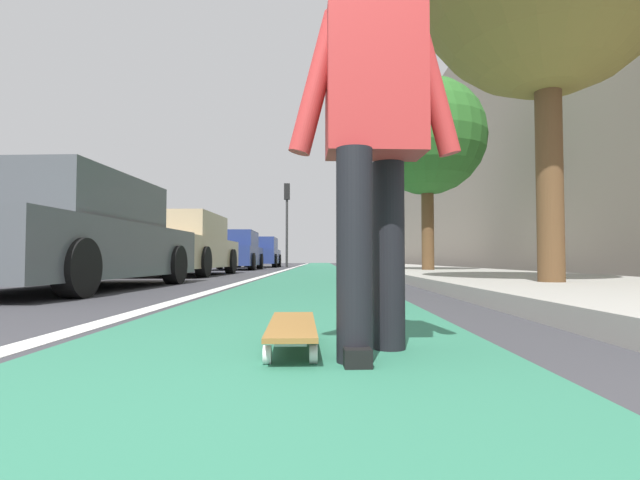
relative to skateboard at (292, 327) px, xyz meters
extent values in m
plane|color=#38383D|center=(8.88, 0.07, -0.09)|extent=(80.00, 80.00, 0.00)
cube|color=#2D7256|center=(22.88, 0.07, -0.09)|extent=(56.00, 2.00, 0.00)
cube|color=silver|center=(18.88, 1.22, -0.09)|extent=(52.00, 0.16, 0.01)
cube|color=#9E9B93|center=(16.88, -3.07, -0.02)|extent=(52.00, 3.20, 0.14)
cube|color=gray|center=(20.88, -5.90, 4.04)|extent=(40.00, 1.20, 8.26)
cylinder|color=white|center=(0.30, 0.10, -0.06)|extent=(0.07, 0.03, 0.07)
cylinder|color=white|center=(0.30, -0.07, -0.06)|extent=(0.07, 0.03, 0.07)
cylinder|color=white|center=(-0.30, 0.07, -0.06)|extent=(0.07, 0.03, 0.07)
cylinder|color=white|center=(-0.30, -0.10, -0.06)|extent=(0.07, 0.03, 0.07)
cube|color=silver|center=(0.30, 0.01, -0.01)|extent=(0.07, 0.12, 0.02)
cube|color=silver|center=(-0.30, -0.01, -0.01)|extent=(0.07, 0.12, 0.02)
cube|color=olive|center=(0.00, 0.00, 0.01)|extent=(0.85, 0.24, 0.02)
cylinder|color=black|center=(-0.27, -0.26, 0.32)|extent=(0.14, 0.14, 0.82)
cylinder|color=black|center=(-0.01, -0.42, 0.32)|extent=(0.14, 0.14, 0.82)
cube|color=black|center=(-0.27, -0.26, -0.06)|extent=(0.26, 0.11, 0.07)
cube|color=#B22D2D|center=(-0.15, -0.35, 1.03)|extent=(0.26, 0.41, 0.60)
cylinder|color=#B22D2D|center=(-0.16, -0.11, 1.03)|extent=(0.10, 0.24, 0.60)
cylinder|color=#B22D2D|center=(-0.14, -0.59, 1.03)|extent=(0.10, 0.24, 0.60)
cube|color=#4C5156|center=(4.15, 3.18, 0.42)|extent=(4.60, 2.09, 0.70)
cube|color=#4C5156|center=(4.00, 3.18, 1.07)|extent=(2.56, 1.85, 0.60)
cube|color=#4C606B|center=(5.24, 3.13, 1.07)|extent=(0.11, 1.67, 0.51)
cylinder|color=black|center=(5.59, 4.01, 0.21)|extent=(0.62, 0.25, 0.61)
cylinder|color=black|center=(5.51, 2.22, 0.21)|extent=(0.62, 0.25, 0.61)
cylinder|color=black|center=(2.71, 2.34, 0.21)|extent=(0.62, 0.25, 0.61)
cube|color=tan|center=(9.67, 3.27, 0.45)|extent=(4.58, 1.90, 0.70)
cube|color=tan|center=(9.52, 3.28, 1.10)|extent=(2.53, 1.71, 0.60)
cube|color=#4C606B|center=(10.77, 3.25, 1.10)|extent=(0.07, 1.59, 0.51)
cylinder|color=black|center=(11.10, 4.11, 0.24)|extent=(0.68, 0.23, 0.67)
cylinder|color=black|center=(11.06, 2.39, 0.24)|extent=(0.68, 0.23, 0.67)
cylinder|color=black|center=(8.28, 4.16, 0.24)|extent=(0.68, 0.23, 0.67)
cylinder|color=black|center=(8.25, 2.44, 0.24)|extent=(0.68, 0.23, 0.67)
cube|color=navy|center=(16.28, 3.23, 0.43)|extent=(4.26, 1.81, 0.70)
cube|color=navy|center=(16.13, 3.23, 1.08)|extent=(2.35, 1.64, 0.60)
cube|color=#4C606B|center=(17.30, 3.25, 1.08)|extent=(0.07, 1.53, 0.51)
cylinder|color=black|center=(17.58, 4.08, 0.22)|extent=(0.62, 0.23, 0.62)
cylinder|color=black|center=(17.61, 2.43, 0.22)|extent=(0.62, 0.23, 0.62)
cylinder|color=black|center=(14.96, 4.04, 0.22)|extent=(0.62, 0.23, 0.62)
cylinder|color=black|center=(14.99, 2.38, 0.22)|extent=(0.62, 0.23, 0.62)
cube|color=navy|center=(22.14, 3.03, 0.45)|extent=(4.46, 1.89, 0.70)
cube|color=navy|center=(21.99, 3.02, 1.10)|extent=(2.46, 1.71, 0.60)
cube|color=#4C606B|center=(23.21, 3.04, 1.10)|extent=(0.07, 1.60, 0.51)
cylinder|color=black|center=(23.50, 3.91, 0.24)|extent=(0.66, 0.23, 0.66)
cylinder|color=black|center=(23.53, 2.19, 0.24)|extent=(0.66, 0.23, 0.66)
cylinder|color=black|center=(20.75, 3.87, 0.24)|extent=(0.66, 0.23, 0.66)
cylinder|color=black|center=(20.78, 2.14, 0.24)|extent=(0.66, 0.23, 0.66)
cylinder|color=#2D2D2D|center=(21.73, 1.62, 1.60)|extent=(0.12, 0.12, 3.39)
cube|color=black|center=(21.73, 1.62, 3.69)|extent=(0.24, 0.28, 0.80)
sphere|color=#360606|center=(21.86, 1.62, 3.95)|extent=(0.16, 0.16, 0.16)
sphere|color=gold|center=(21.86, 1.62, 3.69)|extent=(0.16, 0.16, 0.16)
sphere|color=black|center=(21.86, 1.62, 3.43)|extent=(0.16, 0.16, 0.16)
cylinder|color=brown|center=(3.20, -2.67, 1.26)|extent=(0.29, 0.29, 2.70)
cylinder|color=brown|center=(9.36, -2.67, 1.09)|extent=(0.29, 0.29, 2.38)
sphere|color=#2D6B28|center=(9.36, -2.67, 3.27)|extent=(2.83, 2.83, 2.83)
camera|label=1|loc=(-2.11, -0.13, 0.30)|focal=26.89mm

